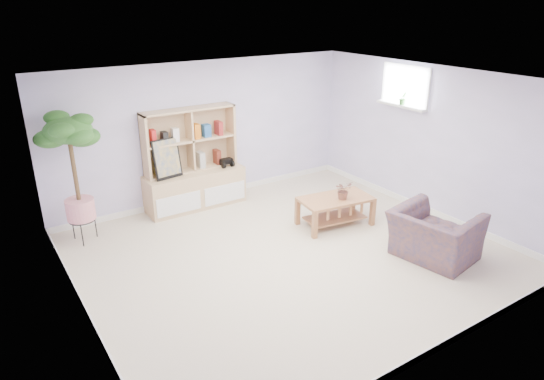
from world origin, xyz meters
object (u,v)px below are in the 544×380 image
storage_unit (194,160)px  floor_tree (76,179)px  armchair (435,232)px  coffee_table (335,211)px

storage_unit → floor_tree: (-1.92, -0.26, 0.12)m
floor_tree → armchair: (3.88, -3.16, -0.57)m
armchair → floor_tree: bearing=40.8°
floor_tree → coffee_table: bearing=-25.1°
floor_tree → storage_unit: bearing=7.7°
floor_tree → armchair: size_ratio=1.82×
storage_unit → armchair: bearing=-60.2°
armchair → storage_unit: bearing=19.7°
floor_tree → armchair: bearing=-39.2°
coffee_table → floor_tree: (-3.44, 1.61, 0.73)m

